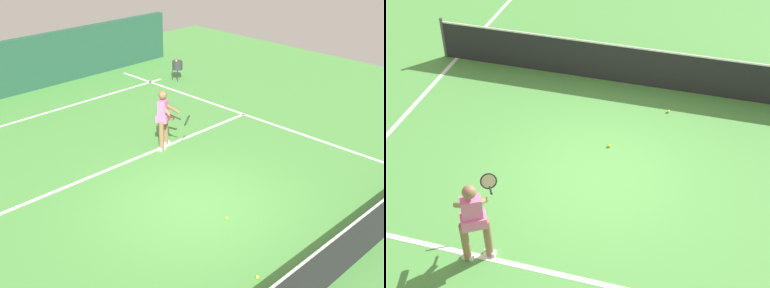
% 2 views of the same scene
% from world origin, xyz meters
% --- Properties ---
extents(ground_plane, '(24.38, 24.38, 0.00)m').
position_xyz_m(ground_plane, '(0.00, 0.00, 0.00)').
color(ground_plane, '#4C9342').
extents(service_line_marking, '(9.21, 0.10, 0.01)m').
position_xyz_m(service_line_marking, '(0.00, -2.60, 0.00)').
color(service_line_marking, white).
rests_on(service_line_marking, ground).
extents(sideline_left_marking, '(0.10, 16.75, 0.01)m').
position_xyz_m(sideline_left_marking, '(-4.61, 0.00, 0.00)').
color(sideline_left_marking, white).
rests_on(sideline_left_marking, ground).
extents(court_net, '(9.89, 0.08, 1.07)m').
position_xyz_m(court_net, '(0.00, 3.34, 0.50)').
color(court_net, '#4C4C51').
rests_on(court_net, ground).
extents(tennis_player, '(0.68, 1.14, 1.55)m').
position_xyz_m(tennis_player, '(-1.39, -2.57, 0.85)').
color(tennis_player, '#8C6647').
rests_on(tennis_player, ground).
extents(tennis_ball_mid, '(0.07, 0.07, 0.07)m').
position_xyz_m(tennis_ball_mid, '(0.98, 2.39, 0.03)').
color(tennis_ball_mid, '#D1E533').
rests_on(tennis_ball_mid, ground).
extents(tennis_ball_far, '(0.07, 0.07, 0.07)m').
position_xyz_m(tennis_ball_far, '(0.00, 0.83, 0.03)').
color(tennis_ball_far, '#D1E533').
rests_on(tennis_ball_far, ground).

